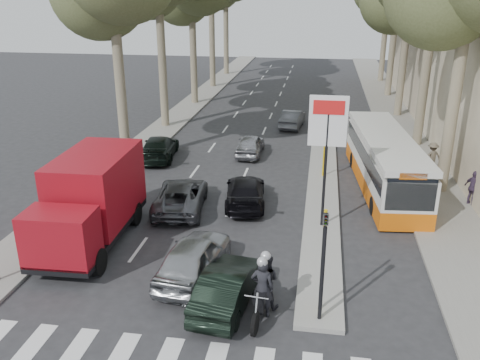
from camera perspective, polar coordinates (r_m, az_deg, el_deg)
The scene contains 19 objects.
ground at distance 17.52m, azimuth -1.97°, elevation -11.82°, with size 120.00×120.00×0.00m, color #28282B.
sidewalk_right at distance 40.96m, azimuth 16.98°, elevation 6.64°, with size 3.20×70.00×0.12m, color gray.
median_left at distance 44.85m, azimuth -5.21°, elevation 8.63°, with size 2.40×64.00×0.12m, color gray.
traffic_island at distance 27.14m, azimuth 9.27°, elevation 0.33°, with size 1.50×26.00×0.16m, color gray.
building_far at distance 50.09m, azimuth 24.89°, elevation 17.33°, with size 11.00×20.00×16.00m, color #B7A88E.
billboard at distance 20.30m, azimuth 9.71°, elevation 4.07°, with size 1.50×12.10×5.60m.
traffic_light_island at distance 14.72m, azimuth 9.39°, elevation -7.70°, with size 0.16×0.41×3.60m.
silver_hatchback at distance 17.77m, azimuth -5.22°, elevation -8.63°, with size 1.74×4.32×1.47m, color #A1A4A9.
dark_hatchback at distance 16.29m, azimuth -1.41°, elevation -11.87°, with size 1.38×3.96×1.31m, color black.
queue_car_a at distance 23.08m, azimuth -6.66°, elevation -1.78°, with size 2.11×4.57×1.27m, color #47484E.
queue_car_b at distance 23.43m, azimuth 0.60°, elevation -1.29°, with size 1.77×4.36×1.26m, color black.
queue_car_c at distance 30.49m, azimuth 1.13°, elevation 3.98°, with size 1.48×3.67×1.25m, color #989AA0.
queue_car_d at distance 36.92m, azimuth 5.91°, elevation 6.87°, with size 1.33×3.81×1.26m, color #505258.
queue_car_e at distance 30.22m, azimuth -9.06°, elevation 3.63°, with size 1.85×4.55×1.32m, color black.
red_truck at distance 20.39m, azimuth -16.35°, elevation -2.06°, with size 2.66×6.51×3.43m.
city_bus at distance 26.09m, azimuth 15.91°, elevation 2.10°, with size 3.21×10.51×2.73m.
motorcycle at distance 15.78m, azimuth 2.67°, elevation -11.79°, with size 0.94×2.44×2.08m.
pedestrian_near at distance 25.36m, azimuth 24.74°, elevation -0.82°, with size 0.95×0.46×1.61m, color #45354F.
pedestrian_far at distance 29.39m, azimuth 20.77°, elevation 2.51°, with size 1.00×0.45×1.55m, color #635A4A.
Camera 1 is at (2.93, -14.47, 9.44)m, focal length 38.00 mm.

